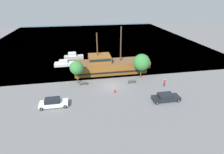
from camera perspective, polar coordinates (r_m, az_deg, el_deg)
ground_plane at (r=36.60m, az=-0.29°, el=-3.08°), size 160.00×160.00×0.00m
water_surface at (r=77.88m, az=-6.00°, el=12.31°), size 80.00×80.00×0.00m
pirate_ship at (r=42.90m, az=-0.87°, el=3.78°), size 18.51×5.25×10.93m
moored_boat_dockside at (r=53.31m, az=-12.45°, el=6.54°), size 5.56×1.88×2.03m
moored_boat_outer at (r=48.98m, az=-15.13°, el=4.31°), size 5.57×2.26×1.48m
parked_car_curb_front at (r=31.59m, az=-18.57°, el=-7.98°), size 4.74×1.80×1.59m
parked_car_curb_mid at (r=33.02m, az=17.14°, el=-6.33°), size 4.96×1.96×1.42m
fire_hydrant at (r=34.06m, az=0.92°, el=-4.63°), size 0.42×0.25×0.76m
bench_promenade_east at (r=37.96m, az=6.56°, el=-1.42°), size 1.59×0.45×0.85m
bench_promenade_west at (r=37.48m, az=-9.28°, el=-1.98°), size 1.52×0.45×0.85m
pedestrian_walking_near at (r=37.88m, az=16.76°, el=-1.74°), size 0.32×0.32×1.70m
tree_row_east at (r=37.14m, az=-11.46°, el=2.95°), size 2.88×2.88×5.04m
tree_row_mideast at (r=39.63m, az=9.64°, el=4.74°), size 3.77×3.77×5.60m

